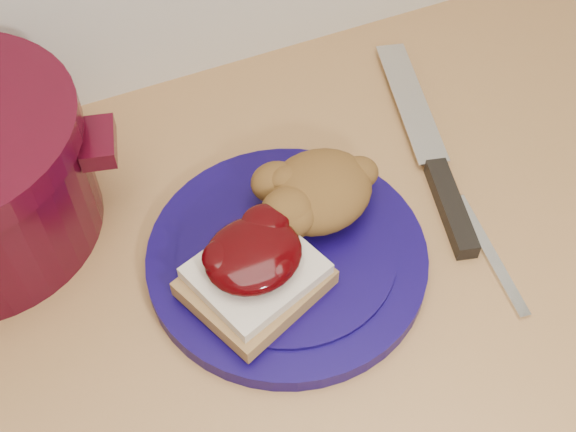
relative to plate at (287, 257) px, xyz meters
name	(u,v)px	position (x,y,z in m)	size (l,w,h in m)	color
plate	(287,257)	(0.00, 0.00, 0.00)	(0.29, 0.29, 0.02)	#0D0441
sandwich	(255,270)	(-0.05, -0.03, 0.04)	(0.15, 0.15, 0.06)	olive
stuffing_mound	(319,191)	(0.05, 0.03, 0.04)	(0.12, 0.10, 0.06)	brown
chef_knife	(439,176)	(0.20, 0.03, 0.00)	(0.12, 0.33, 0.02)	black
butter_knife	(490,253)	(0.20, -0.08, -0.01)	(0.16, 0.01, 0.00)	silver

